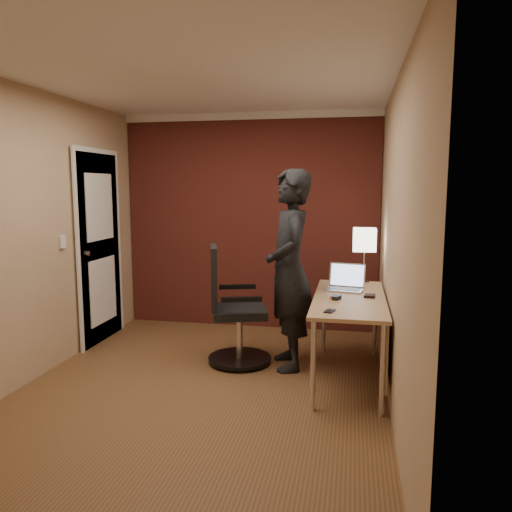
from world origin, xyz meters
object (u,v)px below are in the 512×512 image
desk_lamp (364,240)px  mouse (336,298)px  wallet (370,296)px  person (289,270)px  laptop (346,282)px  office_chair (232,313)px  desk (358,312)px  phone (330,311)px

desk_lamp → mouse: bearing=-106.7°
wallet → person: person is taller
laptop → mouse: (-0.07, -0.44, -0.05)m
mouse → office_chair: size_ratio=0.09×
desk → laptop: 0.38m
mouse → phone: size_ratio=0.87×
desk → wallet: 0.17m
laptop → person: bearing=-168.0°
office_chair → phone: bearing=-38.0°
office_chair → person: size_ratio=0.60×
phone → wallet: wallet is taller
laptop → desk_lamp: bearing=65.2°
person → desk_lamp: bearing=107.9°
desk → desk_lamp: desk_lamp is taller
desk_lamp → laptop: size_ratio=1.44×
desk → mouse: 0.27m
wallet → mouse: bearing=-152.5°
desk_lamp → person: 0.85m
phone → office_chair: office_chair is taller
phone → laptop: bearing=98.9°
mouse → person: size_ratio=0.05×
desk_lamp → phone: 1.31m
desk → phone: 0.61m
phone → office_chair: size_ratio=0.10×
desk → laptop: laptop is taller
desk → person: 0.72m
desk → person: person is taller
desk_lamp → person: person is taller
office_chair → person: (0.54, 0.02, 0.43)m
mouse → person: person is taller
desk_lamp → person: size_ratio=0.29×
desk_lamp → phone: size_ratio=4.65×
desk → office_chair: size_ratio=1.37×
desk_lamp → wallet: 0.76m
desk_lamp → mouse: desk_lamp is taller
person → phone: bearing=11.3°
office_chair → desk_lamp: bearing=21.9°
wallet → person: bearing=165.7°
desk → wallet: wallet is taller
desk → office_chair: 1.18m
phone → person: bearing=133.9°
wallet → person: 0.76m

